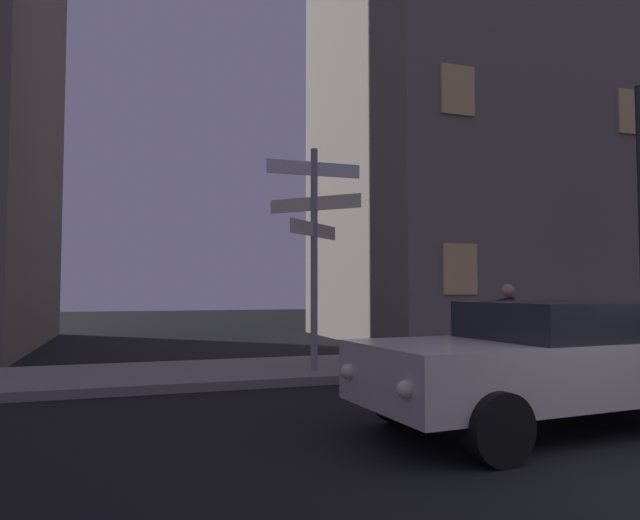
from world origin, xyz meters
TOP-DOWN VIEW (x-y plane):
  - sidewalk_kerb at (0.00, 7.21)m, footprint 40.00×2.80m
  - signpost at (-1.28, 6.54)m, footprint 1.69×1.26m
  - car_near_left at (0.14, 2.36)m, footprint 4.55×2.15m
  - cyclist at (1.61, 5.18)m, footprint 1.81×0.38m
  - building_right_block at (8.42, 12.86)m, footprint 13.40×8.04m

SIDE VIEW (x-z plane):
  - sidewalk_kerb at x=0.00m, z-range 0.00..0.14m
  - car_near_left at x=0.14m, z-range 0.05..1.43m
  - cyclist at x=1.61m, z-range -0.06..1.55m
  - signpost at x=-1.28m, z-range 0.54..4.37m
  - building_right_block at x=8.42m, z-range 0.00..20.12m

